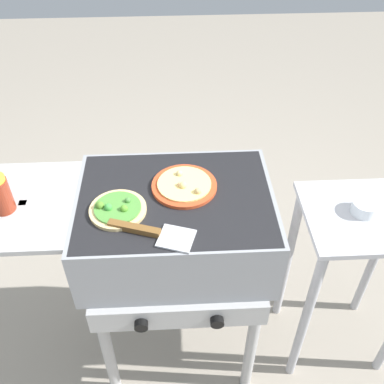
# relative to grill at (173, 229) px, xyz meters

# --- Properties ---
(ground_plane) EXTENTS (8.00, 8.00, 0.00)m
(ground_plane) POSITION_rel_grill_xyz_m (0.01, 0.00, -0.76)
(ground_plane) COLOR gray
(grill) EXTENTS (0.96, 0.53, 0.90)m
(grill) POSITION_rel_grill_xyz_m (0.00, 0.00, 0.00)
(grill) COLOR gray
(grill) RESTS_ON ground_plane
(pizza_cheese) EXTENTS (0.21, 0.21, 0.03)m
(pizza_cheese) POSITION_rel_grill_xyz_m (0.05, 0.05, 0.15)
(pizza_cheese) COLOR #C64723
(pizza_cheese) RESTS_ON grill
(pizza_veggie) EXTENTS (0.18, 0.18, 0.03)m
(pizza_veggie) POSITION_rel_grill_xyz_m (-0.16, -0.05, 0.15)
(pizza_veggie) COLOR #E0C17F
(pizza_veggie) RESTS_ON grill
(sauce_jar) EXTENTS (0.07, 0.07, 0.13)m
(sauce_jar) POSITION_rel_grill_xyz_m (-0.51, -0.02, 0.21)
(sauce_jar) COLOR maroon
(sauce_jar) RESTS_ON grill
(spatula) EXTENTS (0.26, 0.14, 0.02)m
(spatula) POSITION_rel_grill_xyz_m (-0.06, -0.15, 0.15)
(spatula) COLOR #B7BABF
(spatula) RESTS_ON grill
(prep_table) EXTENTS (0.44, 0.36, 0.79)m
(prep_table) POSITION_rel_grill_xyz_m (0.67, 0.00, -0.19)
(prep_table) COLOR #B2B2B7
(prep_table) RESTS_ON ground_plane
(topping_bowl_near) EXTENTS (0.09, 0.09, 0.04)m
(topping_bowl_near) POSITION_rel_grill_xyz_m (0.65, 0.01, 0.06)
(topping_bowl_near) COLOR silver
(topping_bowl_near) RESTS_ON prep_table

